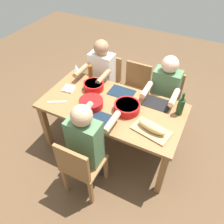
{
  "coord_description": "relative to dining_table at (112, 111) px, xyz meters",
  "views": [
    {
      "loc": [
        -0.9,
        1.78,
        2.5
      ],
      "look_at": [
        0.0,
        0.0,
        0.63
      ],
      "focal_mm": 35.9,
      "sensor_mm": 36.0,
      "label": 1
    }
  ],
  "objects": [
    {
      "name": "cutting_board",
      "position": [
        -0.56,
        0.18,
        0.1
      ],
      "size": [
        0.44,
        0.3,
        0.02
      ],
      "primitive_type": "cube",
      "rotation": [
        0.0,
        0.0,
        -0.21
      ],
      "color": "tan",
      "rests_on": "dining_table"
    },
    {
      "name": "beer_bottle",
      "position": [
        0.49,
        -0.34,
        0.2
      ],
      "size": [
        0.06,
        0.06,
        0.22
      ],
      "primitive_type": "cylinder",
      "color": "brown",
      "rests_on": "dining_table"
    },
    {
      "name": "chair_near_center",
      "position": [
        0.0,
        -0.75,
        -0.17
      ],
      "size": [
        0.4,
        0.4,
        0.85
      ],
      "color": "olive",
      "rests_on": "ground_plane"
    },
    {
      "name": "dining_table",
      "position": [
        0.0,
        0.0,
        0.0
      ],
      "size": [
        1.7,
        0.86,
        0.74
      ],
      "color": "olive",
      "rests_on": "ground_plane"
    },
    {
      "name": "carving_knife",
      "position": [
        0.62,
        0.25,
        0.09
      ],
      "size": [
        0.21,
        0.13,
        0.01
      ],
      "primitive_type": "cube",
      "rotation": [
        0.0,
        0.0,
        0.5
      ],
      "color": "silver",
      "rests_on": "dining_table"
    },
    {
      "name": "napkin_stack",
      "position": [
        0.63,
        -0.02,
        0.1
      ],
      "size": [
        0.16,
        0.16,
        0.02
      ],
      "primitive_type": "cube",
      "rotation": [
        0.0,
        0.0,
        0.12
      ],
      "color": "white",
      "rests_on": "dining_table"
    },
    {
      "name": "serving_bowl_fruit",
      "position": [
        0.35,
        -0.18,
        0.14
      ],
      "size": [
        0.26,
        0.26,
        0.1
      ],
      "color": "red",
      "rests_on": "dining_table"
    },
    {
      "name": "wine_glass",
      "position": [
        0.73,
        -0.35,
        0.21
      ],
      "size": [
        0.08,
        0.08,
        0.17
      ],
      "color": "silver",
      "rests_on": "dining_table"
    },
    {
      "name": "chair_near_left",
      "position": [
        -0.47,
        -0.75,
        -0.17
      ],
      "size": [
        0.4,
        0.4,
        0.85
      ],
      "color": "olive",
      "rests_on": "ground_plane"
    },
    {
      "name": "placemat_near_center",
      "position": [
        0.0,
        -0.27,
        0.09
      ],
      "size": [
        0.32,
        0.23,
        0.01
      ],
      "primitive_type": "cube",
      "color": "#142333",
      "rests_on": "dining_table"
    },
    {
      "name": "serving_bowl_salad",
      "position": [
        -0.2,
        0.01,
        0.15
      ],
      "size": [
        0.3,
        0.3,
        0.1
      ],
      "color": "red",
      "rests_on": "dining_table"
    },
    {
      "name": "ground_plane",
      "position": [
        0.0,
        0.0,
        -0.65
      ],
      "size": [
        8.0,
        8.0,
        0.0
      ],
      "primitive_type": "plane",
      "color": "brown"
    },
    {
      "name": "wine_bottle",
      "position": [
        -0.74,
        -0.22,
        0.2
      ],
      "size": [
        0.08,
        0.08,
        0.29
      ],
      "color": "#193819",
      "rests_on": "dining_table"
    },
    {
      "name": "diner_near_right",
      "position": [
        0.47,
        -0.57,
        0.05
      ],
      "size": [
        0.41,
        0.53,
        1.2
      ],
      "color": "#2D2D38",
      "rests_on": "ground_plane"
    },
    {
      "name": "bread_loaf",
      "position": [
        -0.56,
        0.18,
        0.16
      ],
      "size": [
        0.34,
        0.17,
        0.09
      ],
      "primitive_type": "ellipsoid",
      "rotation": [
        0.0,
        0.0,
        -0.21
      ],
      "color": "tan",
      "rests_on": "cutting_board"
    },
    {
      "name": "diner_far_center",
      "position": [
        -0.0,
        0.57,
        0.05
      ],
      "size": [
        0.41,
        0.53,
        1.2
      ],
      "color": "#2D2D38",
      "rests_on": "ground_plane"
    },
    {
      "name": "chair_near_right",
      "position": [
        0.47,
        -0.75,
        -0.17
      ],
      "size": [
        0.4,
        0.4,
        0.85
      ],
      "color": "olive",
      "rests_on": "ground_plane"
    },
    {
      "name": "chair_far_center",
      "position": [
        0.0,
        0.75,
        -0.17
      ],
      "size": [
        0.4,
        0.4,
        0.85
      ],
      "color": "olive",
      "rests_on": "ground_plane"
    },
    {
      "name": "placemat_near_left",
      "position": [
        -0.47,
        -0.27,
        0.09
      ],
      "size": [
        0.32,
        0.23,
        0.01
      ],
      "primitive_type": "cube",
      "color": "black",
      "rests_on": "dining_table"
    },
    {
      "name": "placemat_far_center",
      "position": [
        0.0,
        0.27,
        0.09
      ],
      "size": [
        0.32,
        0.23,
        0.01
      ],
      "primitive_type": "cube",
      "color": "#142333",
      "rests_on": "dining_table"
    },
    {
      "name": "serving_bowl_greens",
      "position": [
        0.21,
        0.12,
        0.14
      ],
      "size": [
        0.28,
        0.28,
        0.09
      ],
      "color": "red",
      "rests_on": "dining_table"
    },
    {
      "name": "diner_near_left",
      "position": [
        -0.47,
        -0.57,
        0.05
      ],
      "size": [
        0.41,
        0.53,
        1.2
      ],
      "color": "#2D2D38",
      "rests_on": "ground_plane"
    }
  ]
}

